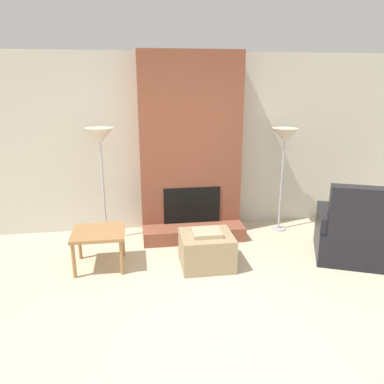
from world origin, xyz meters
TOP-DOWN VIEW (x-y plane):
  - ground_plane at (0.00, 0.00)m, footprint 24.00×24.00m
  - wall_back at (0.00, 2.68)m, footprint 7.45×0.06m
  - fireplace at (0.00, 2.42)m, footprint 1.44×0.79m
  - ottoman at (0.03, 1.26)m, footprint 0.63×0.57m
  - armchair at (1.91, 1.15)m, footprint 1.15×1.14m
  - side_table at (-1.26, 1.44)m, footprint 0.62×0.58m
  - floor_lamp_left at (-1.24, 2.27)m, footprint 0.38×0.38m
  - floor_lamp_right at (1.36, 2.27)m, footprint 0.38×0.38m

SIDE VIEW (x-z plane):
  - ground_plane at x=0.00m, z-range 0.00..0.00m
  - ottoman at x=0.03m, z-range -0.02..0.45m
  - armchair at x=1.91m, z-range -0.21..0.82m
  - side_table at x=-1.26m, z-range 0.17..0.63m
  - fireplace at x=0.00m, z-range -0.08..2.52m
  - wall_back at x=0.00m, z-range 0.00..2.60m
  - floor_lamp_right at x=1.36m, z-range 0.60..2.15m
  - floor_lamp_left at x=-1.24m, z-range 0.62..2.23m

